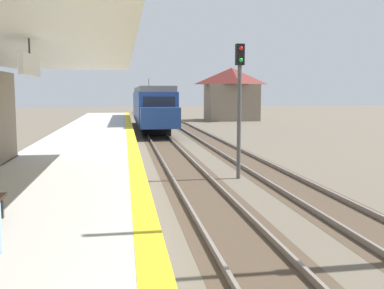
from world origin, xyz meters
name	(u,v)px	position (x,y,z in m)	size (l,w,h in m)	color
station_platform	(69,179)	(-2.50, 16.00, 0.45)	(5.00, 80.00, 0.91)	#B7B5AD
track_pair_nearest_platform	(182,168)	(1.90, 20.00, 0.05)	(2.34, 120.00, 0.16)	#4C3D2D
track_pair_middle	(256,166)	(5.30, 20.00, 0.05)	(2.34, 120.00, 0.16)	#4C3D2D
approaching_train	(152,106)	(1.90, 41.21, 2.18)	(2.93, 19.60, 4.76)	navy
rail_signal_post	(239,97)	(3.79, 17.49, 3.19)	(0.32, 0.34, 5.20)	#4C4C4C
distant_trackside_house	(231,93)	(12.47, 53.35, 3.34)	(6.60, 5.28, 6.40)	#7F705B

